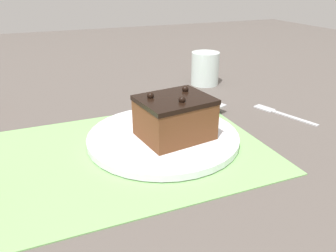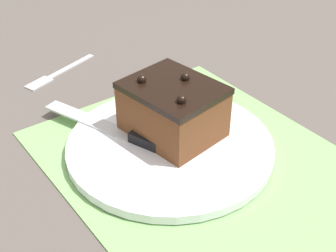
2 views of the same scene
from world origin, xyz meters
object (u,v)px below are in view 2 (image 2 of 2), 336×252
(dessert_fork, at_px, (56,74))
(chocolate_cake, at_px, (173,109))
(cake_plate, at_px, (170,145))
(serving_knife, at_px, (131,135))

(dessert_fork, bearing_deg, chocolate_cake, 171.12)
(chocolate_cake, xyz_separation_m, dessert_fork, (0.27, 0.05, -0.05))
(cake_plate, xyz_separation_m, serving_knife, (0.04, 0.04, 0.01))
(cake_plate, bearing_deg, serving_knife, 44.10)
(chocolate_cake, bearing_deg, dessert_fork, 9.55)
(chocolate_cake, xyz_separation_m, serving_knife, (0.02, 0.05, -0.03))
(serving_knife, distance_m, dessert_fork, 0.25)
(cake_plate, relative_size, serving_knife, 1.27)
(serving_knife, bearing_deg, dessert_fork, 68.14)
(cake_plate, height_order, dessert_fork, cake_plate)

